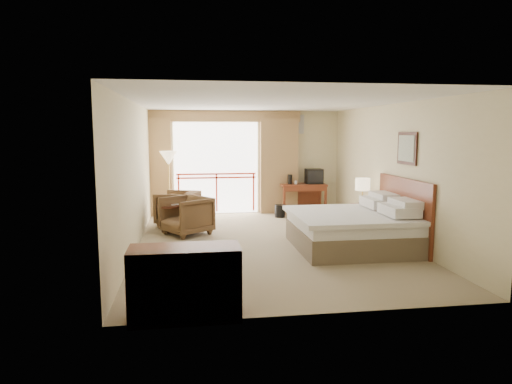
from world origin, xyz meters
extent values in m
plane|color=gray|center=(0.00, 0.00, 0.00)|extent=(7.00, 7.00, 0.00)
plane|color=white|center=(0.00, 0.00, 2.70)|extent=(7.00, 7.00, 0.00)
plane|color=beige|center=(0.00, 3.50, 1.35)|extent=(5.00, 0.00, 5.00)
plane|color=beige|center=(0.00, -3.50, 1.35)|extent=(5.00, 0.00, 5.00)
plane|color=beige|center=(-2.50, 0.00, 1.35)|extent=(0.00, 7.00, 7.00)
plane|color=beige|center=(2.50, 0.00, 1.35)|extent=(0.00, 7.00, 7.00)
plane|color=white|center=(-0.80, 3.48, 1.20)|extent=(2.40, 0.00, 2.40)
cube|color=red|center=(-0.80, 3.46, 0.95)|extent=(2.09, 0.03, 0.04)
cube|color=red|center=(-0.80, 3.46, 1.05)|extent=(2.09, 0.03, 0.04)
cube|color=red|center=(-1.79, 3.46, 0.55)|extent=(0.04, 0.03, 1.00)
cube|color=red|center=(-0.80, 3.46, 0.55)|extent=(0.04, 0.03, 1.00)
cube|color=red|center=(0.19, 3.46, 0.55)|extent=(0.04, 0.03, 1.00)
cube|color=olive|center=(-2.45, 3.35, 1.25)|extent=(1.00, 0.26, 2.50)
cube|color=olive|center=(0.85, 3.35, 1.25)|extent=(1.00, 0.26, 2.50)
cube|color=olive|center=(-0.80, 3.38, 2.55)|extent=(4.40, 0.22, 0.28)
cube|color=silver|center=(1.30, 3.47, 2.35)|extent=(0.50, 0.04, 0.50)
cube|color=brown|center=(1.45, -0.60, 0.20)|extent=(2.05, 2.00, 0.40)
cube|color=white|center=(1.45, -0.60, 0.50)|extent=(2.01, 1.96, 0.22)
cube|color=white|center=(1.40, -0.60, 0.63)|extent=(2.09, 2.06, 0.08)
cube|color=white|center=(2.15, -1.05, 0.78)|extent=(0.50, 0.75, 0.18)
cube|color=white|center=(2.15, -0.15, 0.78)|extent=(0.50, 0.75, 0.18)
cube|color=white|center=(2.28, -1.05, 0.90)|extent=(0.40, 0.70, 0.14)
cube|color=white|center=(2.28, -0.15, 0.90)|extent=(0.40, 0.70, 0.14)
cube|color=#612616|center=(2.46, -0.60, 0.65)|extent=(0.06, 2.10, 1.30)
cube|color=black|center=(2.48, -0.60, 1.85)|extent=(0.03, 0.72, 0.60)
cube|color=silver|center=(2.46, -0.60, 1.85)|extent=(0.01, 0.60, 0.48)
cube|color=#612616|center=(2.16, 0.66, 0.30)|extent=(0.45, 0.52, 0.60)
cylinder|color=tan|center=(2.16, 0.71, 0.64)|extent=(0.13, 0.13, 0.04)
cylinder|color=tan|center=(2.16, 0.71, 0.80)|extent=(0.03, 0.03, 0.33)
cylinder|color=#FFE5B2|center=(2.16, 0.71, 1.04)|extent=(0.31, 0.31, 0.26)
cube|color=black|center=(2.11, 0.51, 0.64)|extent=(0.19, 0.16, 0.08)
cube|color=#612616|center=(1.46, 3.13, 0.76)|extent=(1.20, 0.58, 0.05)
cube|color=#612616|center=(0.91, 2.88, 0.37)|extent=(0.06, 0.06, 0.74)
cube|color=#612616|center=(2.01, 2.88, 0.37)|extent=(0.06, 0.06, 0.74)
cube|color=#612616|center=(0.91, 3.39, 0.37)|extent=(0.06, 0.06, 0.74)
cube|color=#612616|center=(2.01, 3.39, 0.37)|extent=(0.06, 0.06, 0.74)
cube|color=#612616|center=(1.46, 3.39, 0.45)|extent=(1.10, 0.03, 0.55)
cube|color=#612616|center=(1.46, 2.87, 0.68)|extent=(1.10, 0.03, 0.12)
cube|color=black|center=(1.76, 3.13, 0.98)|extent=(0.44, 0.34, 0.40)
cube|color=black|center=(1.76, 2.97, 0.98)|extent=(0.40, 0.02, 0.32)
cylinder|color=black|center=(1.11, 3.13, 0.91)|extent=(0.14, 0.14, 0.25)
cylinder|color=white|center=(1.26, 3.08, 0.83)|extent=(0.08, 0.08, 0.10)
cylinder|color=black|center=(0.75, 2.65, 0.16)|extent=(0.26, 0.26, 0.32)
imported|color=#4C321C|center=(-1.79, 2.02, 0.00)|extent=(1.12, 1.11, 0.80)
imported|color=#4C321C|center=(-1.58, 1.02, 0.00)|extent=(1.22, 1.21, 0.81)
cylinder|color=black|center=(-1.93, 1.32, 0.57)|extent=(0.54, 0.54, 0.04)
cylinder|color=black|center=(-1.93, 1.32, 0.29)|extent=(0.06, 0.06, 0.54)
cylinder|color=black|center=(-1.93, 1.32, 0.02)|extent=(0.39, 0.39, 0.03)
imported|color=white|center=(-1.93, 1.32, 0.59)|extent=(0.23, 0.27, 0.02)
cylinder|color=tan|center=(-2.01, 2.83, 0.01)|extent=(0.27, 0.27, 0.03)
cylinder|color=tan|center=(-2.01, 2.83, 0.73)|extent=(0.03, 0.03, 1.46)
cone|color=#FFE5B2|center=(-2.01, 2.83, 1.51)|extent=(0.43, 0.43, 0.34)
cube|color=#612616|center=(-1.58, -3.38, 0.42)|extent=(1.27, 0.53, 0.85)
cube|color=black|center=(-1.58, -3.65, 0.42)|extent=(1.17, 0.02, 0.74)
camera|label=1|loc=(-1.51, -8.53, 2.16)|focal=32.00mm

